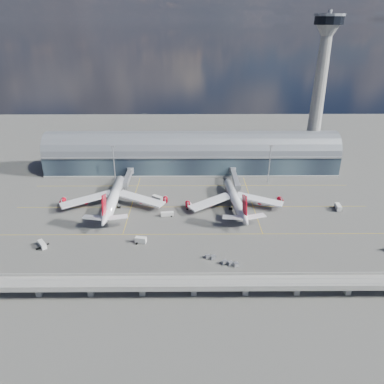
{
  "coord_description": "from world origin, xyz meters",
  "views": [
    {
      "loc": [
        -1.59,
        -170.6,
        97.57
      ],
      "look_at": [
        -0.24,
        10.0,
        14.0
      ],
      "focal_mm": 35.0,
      "sensor_mm": 36.0,
      "label": 1
    }
  ],
  "objects_px": {
    "service_truck_3": "(338,207)",
    "cargo_train_1": "(230,263)",
    "service_truck_0": "(42,245)",
    "airliner_right": "(235,200)",
    "service_truck_5": "(157,198)",
    "service_truck_1": "(141,240)",
    "service_truck_2": "(167,214)",
    "control_tower": "(318,95)",
    "cargo_train_0": "(211,257)",
    "airliner_left": "(113,198)",
    "service_truck_4": "(190,206)",
    "floodlight_mast_right": "(270,163)",
    "floodlight_mast_left": "(114,163)"
  },
  "relations": [
    {
      "from": "airliner_right",
      "to": "service_truck_2",
      "type": "xyz_separation_m",
      "value": [
        -37.95,
        -9.85,
        -3.55
      ]
    },
    {
      "from": "control_tower",
      "to": "service_truck_3",
      "type": "bearing_deg",
      "value": -92.56
    },
    {
      "from": "service_truck_1",
      "to": "cargo_train_0",
      "type": "bearing_deg",
      "value": -100.18
    },
    {
      "from": "control_tower",
      "to": "service_truck_3",
      "type": "distance_m",
      "value": 83.79
    },
    {
      "from": "airliner_left",
      "to": "service_truck_5",
      "type": "height_order",
      "value": "airliner_left"
    },
    {
      "from": "airliner_right",
      "to": "service_truck_4",
      "type": "xyz_separation_m",
      "value": [
        -25.79,
        -0.76,
        -3.37
      ]
    },
    {
      "from": "control_tower",
      "to": "service_truck_2",
      "type": "distance_m",
      "value": 133.27
    },
    {
      "from": "service_truck_4",
      "to": "service_truck_3",
      "type": "bearing_deg",
      "value": -18.63
    },
    {
      "from": "floodlight_mast_left",
      "to": "service_truck_5",
      "type": "xyz_separation_m",
      "value": [
        29.39,
        -26.98,
        -12.04
      ]
    },
    {
      "from": "service_truck_3",
      "to": "service_truck_4",
      "type": "height_order",
      "value": "service_truck_3"
    },
    {
      "from": "control_tower",
      "to": "service_truck_5",
      "type": "bearing_deg",
      "value": -152.5
    },
    {
      "from": "control_tower",
      "to": "floodlight_mast_right",
      "type": "distance_m",
      "value": 58.76
    },
    {
      "from": "control_tower",
      "to": "floodlight_mast_left",
      "type": "relative_size",
      "value": 4.01
    },
    {
      "from": "service_truck_5",
      "to": "service_truck_0",
      "type": "bearing_deg",
      "value": 169.96
    },
    {
      "from": "floodlight_mast_right",
      "to": "airliner_right",
      "type": "bearing_deg",
      "value": -125.48
    },
    {
      "from": "service_truck_0",
      "to": "service_truck_3",
      "type": "xyz_separation_m",
      "value": [
        152.9,
        37.07,
        0.16
      ]
    },
    {
      "from": "cargo_train_1",
      "to": "service_truck_5",
      "type": "bearing_deg",
      "value": 9.66
    },
    {
      "from": "airliner_right",
      "to": "service_truck_5",
      "type": "bearing_deg",
      "value": 163.12
    },
    {
      "from": "control_tower",
      "to": "airliner_left",
      "type": "relative_size",
      "value": 1.6
    },
    {
      "from": "service_truck_0",
      "to": "service_truck_5",
      "type": "relative_size",
      "value": 0.99
    },
    {
      "from": "service_truck_4",
      "to": "cargo_train_1",
      "type": "height_order",
      "value": "service_truck_4"
    },
    {
      "from": "service_truck_2",
      "to": "service_truck_3",
      "type": "relative_size",
      "value": 1.07
    },
    {
      "from": "service_truck_3",
      "to": "cargo_train_1",
      "type": "xyz_separation_m",
      "value": [
        -65.88,
        -51.87,
        -0.69
      ]
    },
    {
      "from": "service_truck_3",
      "to": "service_truck_5",
      "type": "bearing_deg",
      "value": 178.33
    },
    {
      "from": "floodlight_mast_right",
      "to": "service_truck_0",
      "type": "bearing_deg",
      "value": -147.78
    },
    {
      "from": "airliner_right",
      "to": "cargo_train_1",
      "type": "height_order",
      "value": "airliner_right"
    },
    {
      "from": "service_truck_2",
      "to": "cargo_train_0",
      "type": "distance_m",
      "value": 45.41
    },
    {
      "from": "floodlight_mast_right",
      "to": "airliner_left",
      "type": "height_order",
      "value": "floodlight_mast_right"
    },
    {
      "from": "floodlight_mast_left",
      "to": "service_truck_2",
      "type": "height_order",
      "value": "floodlight_mast_left"
    },
    {
      "from": "service_truck_3",
      "to": "service_truck_4",
      "type": "xyz_separation_m",
      "value": [
        -83.57,
        2.2,
        -0.1
      ]
    },
    {
      "from": "floodlight_mast_left",
      "to": "service_truck_4",
      "type": "xyz_separation_m",
      "value": [
        48.43,
        -36.93,
        -12.14
      ]
    },
    {
      "from": "service_truck_2",
      "to": "service_truck_0",
      "type": "bearing_deg",
      "value": 110.73
    },
    {
      "from": "floodlight_mast_left",
      "to": "service_truck_3",
      "type": "xyz_separation_m",
      "value": [
        132.0,
        -39.13,
        -12.04
      ]
    },
    {
      "from": "service_truck_0",
      "to": "cargo_train_1",
      "type": "distance_m",
      "value": 88.27
    },
    {
      "from": "service_truck_1",
      "to": "service_truck_3",
      "type": "height_order",
      "value": "service_truck_3"
    },
    {
      "from": "airliner_left",
      "to": "service_truck_2",
      "type": "height_order",
      "value": "airliner_left"
    },
    {
      "from": "airliner_right",
      "to": "service_truck_1",
      "type": "relative_size",
      "value": 10.39
    },
    {
      "from": "service_truck_5",
      "to": "cargo_train_0",
      "type": "bearing_deg",
      "value": -118.75
    },
    {
      "from": "floodlight_mast_right",
      "to": "service_truck_5",
      "type": "height_order",
      "value": "floodlight_mast_right"
    },
    {
      "from": "service_truck_2",
      "to": "cargo_train_1",
      "type": "distance_m",
      "value": 53.98
    },
    {
      "from": "service_truck_5",
      "to": "cargo_train_1",
      "type": "distance_m",
      "value": 73.81
    },
    {
      "from": "service_truck_0",
      "to": "cargo_train_1",
      "type": "bearing_deg",
      "value": -47.4
    },
    {
      "from": "cargo_train_1",
      "to": "service_truck_1",
      "type": "bearing_deg",
      "value": 45.92
    },
    {
      "from": "cargo_train_0",
      "to": "floodlight_mast_right",
      "type": "bearing_deg",
      "value": -40.36
    },
    {
      "from": "floodlight_mast_right",
      "to": "airliner_left",
      "type": "bearing_deg",
      "value": -159.83
    },
    {
      "from": "service_truck_3",
      "to": "service_truck_4",
      "type": "bearing_deg",
      "value": -176.42
    },
    {
      "from": "service_truck_0",
      "to": "service_truck_3",
      "type": "height_order",
      "value": "service_truck_3"
    },
    {
      "from": "service_truck_0",
      "to": "service_truck_1",
      "type": "bearing_deg",
      "value": -33.5
    },
    {
      "from": "airliner_right",
      "to": "floodlight_mast_left",
      "type": "bearing_deg",
      "value": 148.73
    },
    {
      "from": "control_tower",
      "to": "service_truck_1",
      "type": "bearing_deg",
      "value": -137.5
    }
  ]
}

